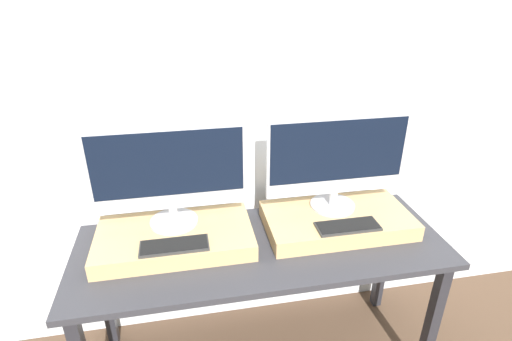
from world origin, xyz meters
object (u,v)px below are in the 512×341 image
Objects in this scene: monitor_left at (169,174)px; keyboard_right at (348,226)px; keyboard_left at (174,246)px; monitor_right at (337,161)px.

keyboard_right is at bearing -13.96° from monitor_left.
monitor_right reaches higher than keyboard_left.
monitor_right is 0.31m from keyboard_right.
monitor_left is at bearing 90.00° from keyboard_left.
keyboard_left is at bearing 180.00° from keyboard_right.
monitor_left and monitor_right have the same top height.
keyboard_left is 1.00× the size of keyboard_right.
monitor_right is (0.77, 0.19, 0.24)m from keyboard_left.
keyboard_right is at bearing -90.00° from monitor_right.
monitor_left is 0.77m from monitor_right.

